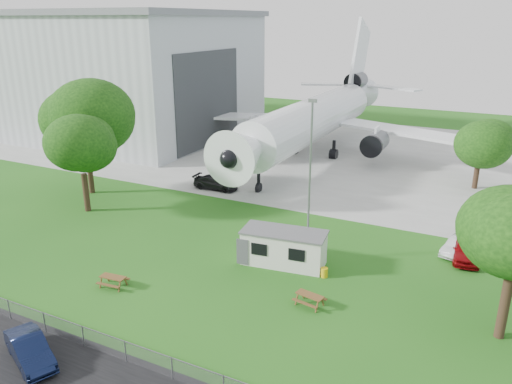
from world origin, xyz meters
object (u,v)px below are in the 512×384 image
at_px(picnic_east, 309,305).
at_px(airliner, 317,116).
at_px(hangar, 106,71).
at_px(picnic_west, 114,286).
at_px(car_centre_sedan, 30,350).
at_px(site_cabin, 284,248).

bearing_deg(picnic_east, airliner, 120.27).
bearing_deg(picnic_east, hangar, 154.29).
bearing_deg(picnic_west, car_centre_sedan, -84.97).
bearing_deg(car_centre_sedan, picnic_east, -19.35).
height_order(site_cabin, picnic_east, site_cabin).
distance_m(site_cabin, picnic_east, 6.04).
distance_m(airliner, picnic_west, 39.88).
relative_size(picnic_west, picnic_east, 1.00).
relative_size(picnic_east, car_centre_sedan, 0.40).
xyz_separation_m(site_cabin, picnic_west, (-9.04, -8.32, -1.31)).
bearing_deg(hangar, car_centre_sedan, -51.90).
relative_size(airliner, car_centre_sedan, 10.73).
bearing_deg(picnic_east, picnic_west, -152.85).
bearing_deg(hangar, airliner, -0.22).
relative_size(airliner, picnic_west, 26.52).
bearing_deg(site_cabin, hangar, 145.09).
relative_size(site_cabin, picnic_east, 3.83).
distance_m(hangar, picnic_west, 54.32).
height_order(site_cabin, picnic_west, site_cabin).
bearing_deg(airliner, picnic_east, -70.40).
relative_size(hangar, airliner, 0.90).
bearing_deg(hangar, picnic_east, -36.38).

